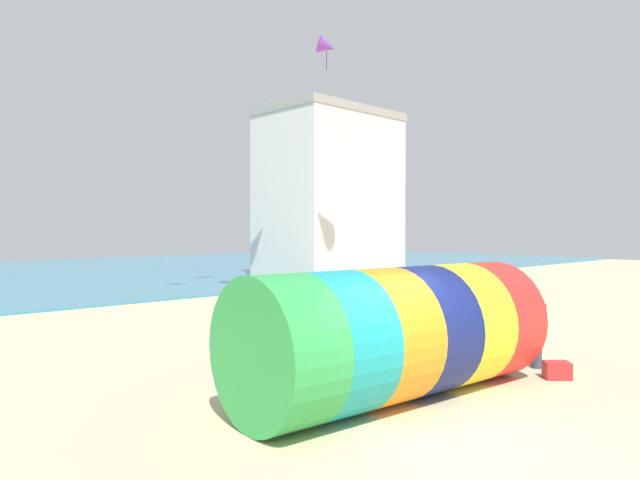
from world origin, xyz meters
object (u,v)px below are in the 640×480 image
Objects in this scene: giant_inflatable_tube at (396,333)px; kite_purple_delta at (326,47)px; bystander_near_water at (254,305)px; bystander_far_left at (365,308)px; kite_handler at (536,329)px; cooler_box at (557,370)px.

kite_purple_delta reaches higher than giant_inflatable_tube.
bystander_far_left is at bearing -56.43° from bystander_near_water.
kite_purple_delta is (1.65, 8.43, 8.71)m from kite_handler.
kite_purple_delta is (5.81, 7.69, 8.37)m from giant_inflatable_tube.
kite_purple_delta is 0.76× the size of bystander_far_left.
bystander_far_left is at bearing 46.30° from giant_inflatable_tube.
kite_handler reaches higher than bystander_near_water.
kite_purple_delta reaches higher than bystander_near_water.
cooler_box is (-2.27, -9.17, -9.41)m from kite_purple_delta.
cooler_box is (-0.62, -0.74, -0.70)m from kite_handler.
cooler_box is (3.53, -1.48, -1.04)m from giant_inflatable_tube.
bystander_near_water is at bearing 123.57° from bystander_far_left.
kite_handler is at bearing -80.12° from bystander_near_water.
bystander_far_left is (4.63, 4.84, -0.45)m from giant_inflatable_tube.
bystander_near_water is 9.31m from cooler_box.
bystander_near_water reaches higher than cooler_box.
kite_handler is 8.64m from bystander_near_water.
giant_inflatable_tube reaches higher than cooler_box.
giant_inflatable_tube is 12.77m from kite_purple_delta.
bystander_near_water is (-1.48, 8.52, -0.11)m from kite_handler.
cooler_box is at bearing -99.79° from bystander_far_left.
kite_handler is 1.47× the size of kite_purple_delta.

